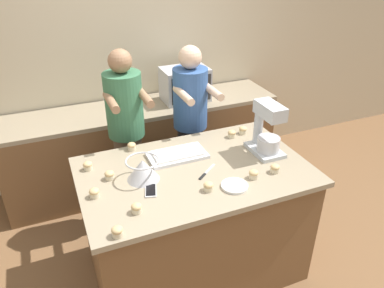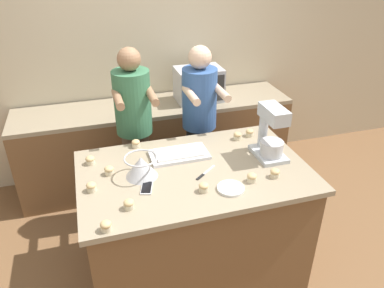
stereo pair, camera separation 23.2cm
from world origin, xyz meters
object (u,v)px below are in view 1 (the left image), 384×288
Objects in this scene: knife at (206,173)px; cupcake_7 at (275,168)px; cupcake_5 at (232,134)px; cupcake_8 at (137,208)px; cell_phone at (151,190)px; mixing_bowl at (143,169)px; cupcake_2 at (243,130)px; cupcake_3 at (254,174)px; cupcake_9 at (94,193)px; cupcake_10 at (208,186)px; cupcake_4 at (117,232)px; cupcake_6 at (132,146)px; cupcake_0 at (88,166)px; microwave_oven at (185,84)px; baking_tray at (177,155)px; small_plate at (235,186)px; cupcake_1 at (109,175)px; stand_mixer at (267,131)px; person_left at (127,138)px.

cupcake_7 is at bearing -21.44° from knife.
cupcake_5 is 1.16m from cupcake_8.
cell_phone reaches higher than knife.
mixing_bowl is 1.01m from cupcake_2.
cupcake_9 is (-1.03, 0.20, 0.00)m from cupcake_3.
cupcake_5 is at bearing 50.76° from cupcake_10.
cupcake_4 is 0.95m from cupcake_6.
cupcake_4 is (0.04, -0.74, 0.00)m from cupcake_0.
microwave_oven is 1.57m from cupcake_0.
baking_tray is 0.71m from cupcake_9.
cupcake_10 is (0.32, -0.71, 0.00)m from cupcake_6.
cupcake_9 is at bearing 164.12° from small_plate.
small_plate is at bearing -100.51° from microwave_oven.
cupcake_8 is at bearing -179.78° from small_plate.
mixing_bowl is 3.52× the size of cupcake_1.
small_plate is 2.75× the size of cupcake_6.
cupcake_10 reaches higher than baking_tray.
mixing_bowl is 0.56m from cupcake_4.
cupcake_8 is (-0.14, -0.17, 0.03)m from cell_phone.
cupcake_5 reaches higher than knife.
small_plate reaches higher than knife.
stand_mixer is 1.18m from cupcake_1.
cupcake_1 is 1.00× the size of cupcake_6.
cupcake_5 is at bearing -7.89° from cupcake_6.
mixing_bowl reaches higher than cupcake_0.
cupcake_5 is at bearing 2.02° from cupcake_0.
cupcake_10 is at bearing -106.60° from microwave_oven.
cell_phone is (0.00, -0.15, -0.07)m from mixing_bowl.
cupcake_4 is (-1.12, -1.80, -0.09)m from microwave_oven.
cupcake_9 is at bearing 168.93° from cupcake_3.
cupcake_2 is (1.28, 0.06, 0.00)m from cupcake_0.
cupcake_6 is 0.76m from cupcake_8.
cupcake_2 is 1.00× the size of cupcake_7.
cupcake_0 is (-0.64, 0.08, 0.01)m from baking_tray.
cupcake_0 is 1.00× the size of cupcake_8.
cell_phone is 2.44× the size of cupcake_8.
cupcake_0 is 1.00× the size of cupcake_3.
cupcake_2 is 1.00× the size of cupcake_10.
person_left is 25.23× the size of cupcake_9.
baking_tray is at bearing -6.96° from cupcake_0.
person_left is 25.23× the size of cupcake_6.
small_plate is at bearing -123.38° from cupcake_2.
stand_mixer is at bearing 8.89° from cell_phone.
cupcake_6 is 1.00× the size of cupcake_7.
microwave_oven is at bearing 90.36° from cupcake_5.
baking_tray is at bearing -38.92° from cupcake_6.
cell_phone is at bearing -88.51° from mixing_bowl.
mixing_bowl is 3.52× the size of cupcake_9.
microwave_oven reaches higher than cupcake_3.
person_left is 0.74m from cupcake_1.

